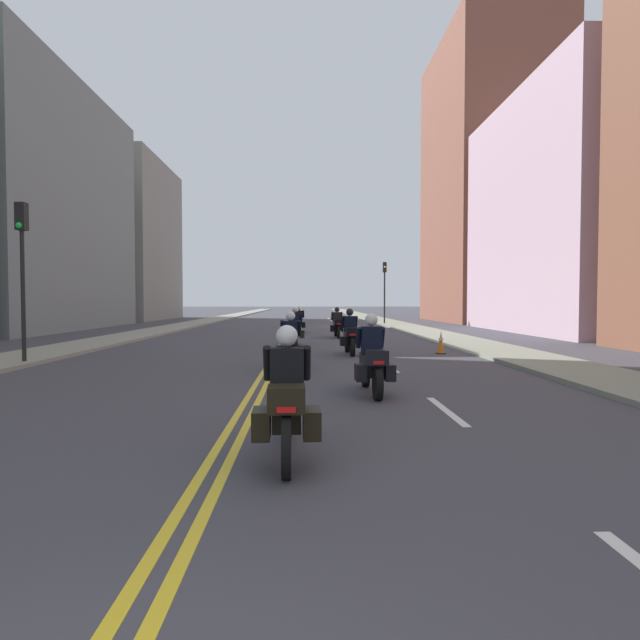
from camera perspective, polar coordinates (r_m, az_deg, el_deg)
The scene contains 20 objects.
ground_plane at distance 49.05m, azimuth -2.69°, elevation -0.16°, with size 264.00×264.00×0.00m, color #424149.
sidewalk_left at distance 49.87m, azimuth -12.04°, elevation -0.09°, with size 2.52×144.00×0.12m, color gray.
sidewalk_right at distance 49.54m, azimuth 6.72°, elevation -0.08°, with size 2.52×144.00×0.12m, color gray.
centreline_yellow_inner at distance 49.05m, azimuth -2.83°, elevation -0.15°, with size 0.12×132.00×0.01m, color yellow.
centreline_yellow_outer at distance 49.04m, azimuth -2.55°, elevation -0.15°, with size 0.12×132.00×0.01m, color yellow.
lane_dashes_white at distance 30.15m, azimuth 3.07°, elevation -1.53°, with size 0.14×56.40×0.01m.
building_left_1 at distance 40.20m, azimuth -28.51°, elevation 10.55°, with size 7.35×19.00×15.99m.
building_right_1 at distance 35.91m, azimuth 24.92°, elevation 10.23°, with size 7.00×16.62×14.22m.
building_left_2 at distance 57.93m, azimuth -20.16°, elevation 7.88°, with size 8.18×14.87×15.79m.
building_right_2 at distance 53.05m, azimuth 17.59°, elevation 13.78°, with size 9.28×15.61×25.51m.
motorcycle_0 at distance 6.38m, azimuth -3.56°, elevation -8.90°, with size 0.77×2.30×1.59m.
motorcycle_1 at distance 10.79m, azimuth 5.59°, elevation -4.50°, with size 0.77×2.25×1.63m.
motorcycle_2 at distance 14.81m, azimuth -3.17°, elevation -2.73°, with size 0.76×2.20×1.59m.
motorcycle_3 at distance 18.67m, azimuth 3.23°, elevation -1.73°, with size 0.78×2.16×1.62m.
motorcycle_4 at distance 22.69m, azimuth -2.66°, elevation -1.05°, with size 0.77×2.18×1.65m.
motorcycle_5 at distance 27.40m, azimuth 1.85°, elevation -0.53°, with size 0.78×2.17×1.57m.
motorcycle_6 at distance 31.15m, azimuth -2.25°, elevation -0.20°, with size 0.78×2.15×1.60m.
traffic_cone_0 at distance 19.41m, azimuth 12.81°, elevation -2.35°, with size 0.30×0.30×0.83m.
traffic_light_near at distance 17.83m, azimuth -29.27°, elevation 6.21°, with size 0.28×0.38×4.74m.
traffic_light_far at distance 42.53m, azimuth 6.93°, elevation 4.08°, with size 0.28×0.38×4.96m.
Camera 1 is at (1.02, -1.00, 1.88)m, focal length 29.90 mm.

